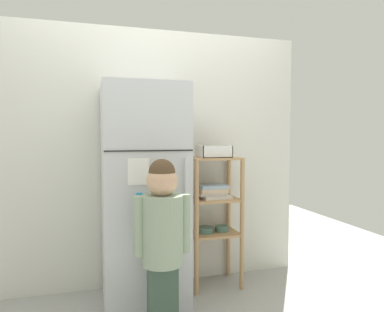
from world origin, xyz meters
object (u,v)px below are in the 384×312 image
child_standing (162,229)px  fruit_bin (214,153)px  refrigerator (144,194)px  pantry_shelf_unit (213,205)px

child_standing → fruit_bin: size_ratio=4.39×
fruit_bin → child_standing: bearing=-132.2°
refrigerator → fruit_bin: 0.67m
refrigerator → fruit_bin: bearing=10.5°
child_standing → fruit_bin: 0.94m
refrigerator → fruit_bin: size_ratio=6.45×
refrigerator → child_standing: bearing=-85.7°
child_standing → fruit_bin: (0.55, 0.61, 0.44)m
refrigerator → pantry_shelf_unit: refrigerator is taller
child_standing → pantry_shelf_unit: 0.83m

